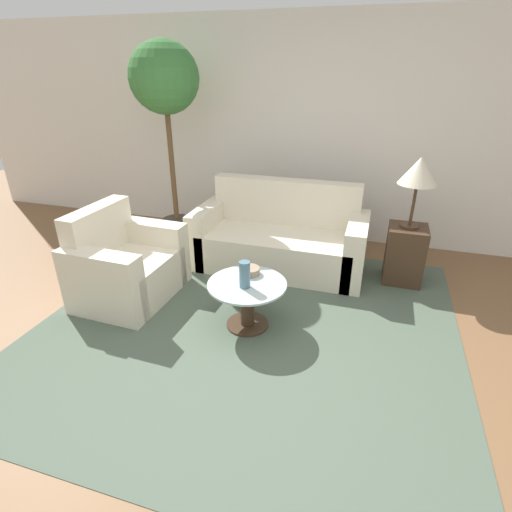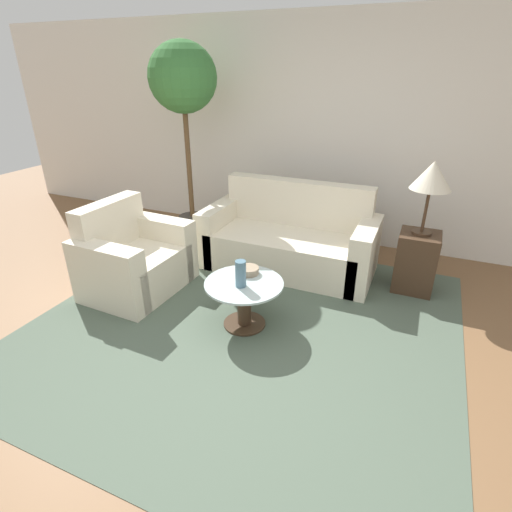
% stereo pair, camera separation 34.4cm
% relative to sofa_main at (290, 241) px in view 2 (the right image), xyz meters
% --- Properties ---
extents(ground_plane, '(14.00, 14.00, 0.00)m').
position_rel_sofa_main_xyz_m(ground_plane, '(0.16, -1.88, -0.29)').
color(ground_plane, brown).
extents(wall_back, '(10.00, 0.06, 2.60)m').
position_rel_sofa_main_xyz_m(wall_back, '(0.16, 0.99, 1.01)').
color(wall_back, white).
rests_on(wall_back, ground_plane).
extents(rug, '(3.48, 3.32, 0.01)m').
position_rel_sofa_main_xyz_m(rug, '(0.02, -1.24, -0.29)').
color(rug, '#4C5B4C').
rests_on(rug, ground_plane).
extents(sofa_main, '(1.84, 0.82, 0.91)m').
position_rel_sofa_main_xyz_m(sofa_main, '(0.00, 0.00, 0.00)').
color(sofa_main, beige).
rests_on(sofa_main, ground_plane).
extents(armchair, '(0.79, 1.01, 0.87)m').
position_rel_sofa_main_xyz_m(armchair, '(-1.26, -1.10, 0.00)').
color(armchair, beige).
rests_on(armchair, ground_plane).
extents(coffee_table, '(0.66, 0.66, 0.42)m').
position_rel_sofa_main_xyz_m(coffee_table, '(0.02, -1.24, -0.02)').
color(coffee_table, '#422D1E').
rests_on(coffee_table, ground_plane).
extents(side_table, '(0.37, 0.37, 0.59)m').
position_rel_sofa_main_xyz_m(side_table, '(1.30, -0.00, 0.00)').
color(side_table, '#422D1E').
rests_on(side_table, ground_plane).
extents(table_lamp, '(0.36, 0.36, 0.69)m').
position_rel_sofa_main_xyz_m(table_lamp, '(1.30, -0.00, 0.85)').
color(table_lamp, '#422D1E').
rests_on(table_lamp, side_table).
extents(potted_plant, '(0.76, 0.76, 2.30)m').
position_rel_sofa_main_xyz_m(potted_plant, '(-1.39, 0.23, 1.48)').
color(potted_plant, '#3D3833').
rests_on(potted_plant, ground_plane).
extents(vase, '(0.09, 0.09, 0.23)m').
position_rel_sofa_main_xyz_m(vase, '(0.03, -1.31, 0.24)').
color(vase, slate).
rests_on(vase, coffee_table).
extents(bowl, '(0.18, 0.18, 0.06)m').
position_rel_sofa_main_xyz_m(bowl, '(-0.01, -1.08, 0.15)').
color(bowl, gray).
rests_on(bowl, coffee_table).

